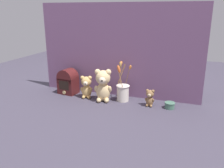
{
  "coord_description": "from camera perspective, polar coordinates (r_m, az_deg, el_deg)",
  "views": [
    {
      "loc": [
        0.63,
        -1.73,
        0.72
      ],
      "look_at": [
        0.0,
        0.02,
        0.14
      ],
      "focal_mm": 38.0,
      "sensor_mm": 36.0,
      "label": 1
    }
  ],
  "objects": [
    {
      "name": "decorative_tin_tall",
      "position": [
        1.88,
        13.7,
        -5.01
      ],
      "size": [
        0.08,
        0.08,
        0.05
      ],
      "color": "#47705B",
      "rests_on": "ground"
    },
    {
      "name": "flower_vase",
      "position": [
        1.96,
        2.6,
        -1.56
      ],
      "size": [
        0.13,
        0.17,
        0.32
      ],
      "color": "silver",
      "rests_on": "ground"
    },
    {
      "name": "teddy_bear_small",
      "position": [
        1.88,
        9.07,
        -3.21
      ],
      "size": [
        0.07,
        0.07,
        0.14
      ],
      "color": "olive",
      "rests_on": "ground"
    },
    {
      "name": "teddy_bear_medium",
      "position": [
        2.04,
        -6.18,
        -0.58
      ],
      "size": [
        0.11,
        0.1,
        0.2
      ],
      "color": "tan",
      "rests_on": "ground"
    },
    {
      "name": "vintage_radio",
      "position": [
        2.17,
        -10.55,
        0.59
      ],
      "size": [
        0.18,
        0.14,
        0.23
      ],
      "color": "#4C1919",
      "rests_on": "ground"
    },
    {
      "name": "ground_plane",
      "position": [
        1.98,
        -0.2,
        -4.16
      ],
      "size": [
        4.0,
        4.0,
        0.0
      ],
      "primitive_type": "plane",
      "color": "#3D3847"
    },
    {
      "name": "backdrop_wall",
      "position": [
        2.03,
        1.42,
        7.93
      ],
      "size": [
        1.42,
        0.02,
        0.79
      ],
      "color": "#704C70",
      "rests_on": "ground"
    },
    {
      "name": "teddy_bear_large",
      "position": [
        1.94,
        -2.18,
        -0.17
      ],
      "size": [
        0.15,
        0.14,
        0.27
      ],
      "color": "#DBBC84",
      "rests_on": "ground"
    }
  ]
}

